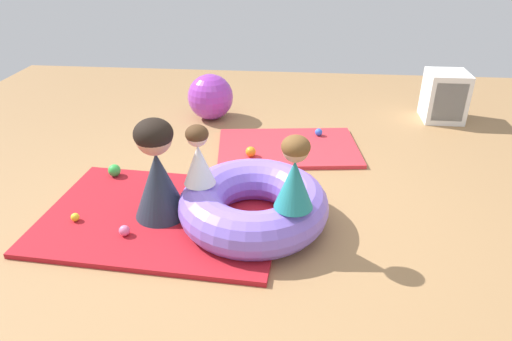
{
  "coord_description": "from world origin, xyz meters",
  "views": [
    {
      "loc": [
        0.32,
        -3.02,
        2.03
      ],
      "look_at": [
        0.03,
        0.08,
        0.35
      ],
      "focal_mm": 32.36,
      "sensor_mm": 36.0,
      "label": 1
    }
  ],
  "objects_px": {
    "play_ball_teal": "(226,181)",
    "storage_cube": "(445,97)",
    "child_in_white": "(198,156)",
    "play_ball_green": "(114,170)",
    "exercise_ball_large": "(210,97)",
    "play_ball_blue": "(319,132)",
    "inflatable_cushion": "(253,205)",
    "adult_seated": "(157,170)",
    "child_in_teal": "(295,174)",
    "play_ball_pink": "(124,231)",
    "play_ball_yellow": "(75,217)",
    "play_ball_orange": "(251,152)"
  },
  "relations": [
    {
      "from": "inflatable_cushion",
      "to": "adult_seated",
      "type": "bearing_deg",
      "value": 179.31
    },
    {
      "from": "exercise_ball_large",
      "to": "storage_cube",
      "type": "bearing_deg",
      "value": 4.32
    },
    {
      "from": "play_ball_green",
      "to": "adult_seated",
      "type": "bearing_deg",
      "value": -43.62
    },
    {
      "from": "adult_seated",
      "to": "play_ball_green",
      "type": "distance_m",
      "value": 0.87
    },
    {
      "from": "play_ball_blue",
      "to": "play_ball_orange",
      "type": "relative_size",
      "value": 0.8
    },
    {
      "from": "play_ball_teal",
      "to": "exercise_ball_large",
      "type": "distance_m",
      "value": 1.68
    },
    {
      "from": "play_ball_teal",
      "to": "storage_cube",
      "type": "bearing_deg",
      "value": 38.91
    },
    {
      "from": "play_ball_green",
      "to": "play_ball_teal",
      "type": "relative_size",
      "value": 1.27
    },
    {
      "from": "adult_seated",
      "to": "exercise_ball_large",
      "type": "bearing_deg",
      "value": -107.04
    },
    {
      "from": "play_ball_blue",
      "to": "play_ball_pink",
      "type": "distance_m",
      "value": 2.4
    },
    {
      "from": "child_in_white",
      "to": "play_ball_green",
      "type": "xyz_separation_m",
      "value": [
        -0.9,
        0.57,
        -0.47
      ]
    },
    {
      "from": "play_ball_yellow",
      "to": "child_in_teal",
      "type": "bearing_deg",
      "value": -4.02
    },
    {
      "from": "play_ball_teal",
      "to": "play_ball_blue",
      "type": "bearing_deg",
      "value": 54.29
    },
    {
      "from": "child_in_white",
      "to": "adult_seated",
      "type": "relative_size",
      "value": 0.58
    },
    {
      "from": "inflatable_cushion",
      "to": "play_ball_pink",
      "type": "relative_size",
      "value": 14.31
    },
    {
      "from": "play_ball_green",
      "to": "play_ball_teal",
      "type": "xyz_separation_m",
      "value": [
        1.01,
        -0.08,
        -0.01
      ]
    },
    {
      "from": "child_in_teal",
      "to": "play_ball_blue",
      "type": "bearing_deg",
      "value": 168.84
    },
    {
      "from": "play_ball_teal",
      "to": "child_in_white",
      "type": "bearing_deg",
      "value": -102.6
    },
    {
      "from": "play_ball_pink",
      "to": "exercise_ball_large",
      "type": "distance_m",
      "value": 2.42
    },
    {
      "from": "child_in_teal",
      "to": "child_in_white",
      "type": "bearing_deg",
      "value": -114.49
    },
    {
      "from": "adult_seated",
      "to": "play_ball_blue",
      "type": "distance_m",
      "value": 2.07
    },
    {
      "from": "child_in_teal",
      "to": "play_ball_green",
      "type": "distance_m",
      "value": 1.87
    },
    {
      "from": "child_in_teal",
      "to": "play_ball_blue",
      "type": "xyz_separation_m",
      "value": [
        0.24,
        1.89,
        -0.51
      ]
    },
    {
      "from": "child_in_teal",
      "to": "play_ball_teal",
      "type": "relative_size",
      "value": 6.03
    },
    {
      "from": "play_ball_yellow",
      "to": "play_ball_teal",
      "type": "bearing_deg",
      "value": 31.18
    },
    {
      "from": "play_ball_pink",
      "to": "play_ball_yellow",
      "type": "bearing_deg",
      "value": 161.96
    },
    {
      "from": "adult_seated",
      "to": "play_ball_pink",
      "type": "distance_m",
      "value": 0.49
    },
    {
      "from": "play_ball_orange",
      "to": "exercise_ball_large",
      "type": "distance_m",
      "value": 1.2
    },
    {
      "from": "child_in_white",
      "to": "child_in_teal",
      "type": "xyz_separation_m",
      "value": [
        0.69,
        -0.26,
        0.03
      ]
    },
    {
      "from": "child_in_white",
      "to": "play_ball_yellow",
      "type": "height_order",
      "value": "child_in_white"
    },
    {
      "from": "inflatable_cushion",
      "to": "play_ball_orange",
      "type": "bearing_deg",
      "value": 97.12
    },
    {
      "from": "play_ball_green",
      "to": "inflatable_cushion",
      "type": "bearing_deg",
      "value": -23.58
    },
    {
      "from": "play_ball_teal",
      "to": "adult_seated",
      "type": "bearing_deg",
      "value": -131.56
    },
    {
      "from": "play_ball_blue",
      "to": "exercise_ball_large",
      "type": "bearing_deg",
      "value": 158.75
    },
    {
      "from": "inflatable_cushion",
      "to": "exercise_ball_large",
      "type": "distance_m",
      "value": 2.23
    },
    {
      "from": "child_in_white",
      "to": "play_ball_pink",
      "type": "xyz_separation_m",
      "value": [
        -0.51,
        -0.28,
        -0.48
      ]
    },
    {
      "from": "play_ball_teal",
      "to": "play_ball_blue",
      "type": "height_order",
      "value": "play_ball_teal"
    },
    {
      "from": "play_ball_green",
      "to": "exercise_ball_large",
      "type": "bearing_deg",
      "value": 69.1
    },
    {
      "from": "inflatable_cushion",
      "to": "exercise_ball_large",
      "type": "relative_size",
      "value": 2.15
    },
    {
      "from": "inflatable_cushion",
      "to": "play_ball_green",
      "type": "relative_size",
      "value": 10.28
    },
    {
      "from": "play_ball_teal",
      "to": "play_ball_pink",
      "type": "height_order",
      "value": "play_ball_teal"
    },
    {
      "from": "play_ball_pink",
      "to": "storage_cube",
      "type": "bearing_deg",
      "value": 42.11
    },
    {
      "from": "play_ball_teal",
      "to": "storage_cube",
      "type": "relative_size",
      "value": 0.15
    },
    {
      "from": "play_ball_teal",
      "to": "play_ball_pink",
      "type": "xyz_separation_m",
      "value": [
        -0.62,
        -0.78,
        -0.0
      ]
    },
    {
      "from": "play_ball_orange",
      "to": "child_in_white",
      "type": "bearing_deg",
      "value": -103.71
    },
    {
      "from": "inflatable_cushion",
      "to": "play_ball_green",
      "type": "xyz_separation_m",
      "value": [
        -1.3,
        0.57,
        -0.08
      ]
    },
    {
      "from": "child_in_white",
      "to": "play_ball_green",
      "type": "bearing_deg",
      "value": -62.69
    },
    {
      "from": "play_ball_green",
      "to": "exercise_ball_large",
      "type": "height_order",
      "value": "exercise_ball_large"
    },
    {
      "from": "child_in_white",
      "to": "play_ball_green",
      "type": "height_order",
      "value": "child_in_white"
    },
    {
      "from": "inflatable_cushion",
      "to": "play_ball_teal",
      "type": "height_order",
      "value": "inflatable_cushion"
    }
  ]
}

